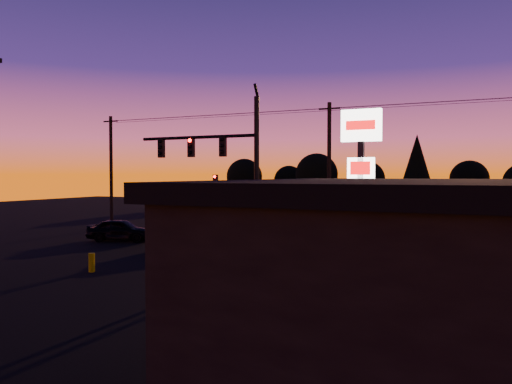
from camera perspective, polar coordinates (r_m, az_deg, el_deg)
ground at (r=21.04m, az=-8.40°, el=-9.97°), size 120.00×120.00×0.00m
lane_arrow at (r=22.17m, az=-4.89°, el=-9.32°), size 1.20×3.10×0.01m
traffic_signal_mast at (r=24.07m, az=-3.39°, el=3.38°), size 6.79×0.52×8.58m
secondary_signal at (r=33.03m, az=-4.66°, el=-0.59°), size 0.30×0.31×4.35m
pylon_sign at (r=19.17m, az=11.91°, el=3.63°), size 1.50×0.28×6.80m
utility_pole_0 at (r=41.48m, az=-16.22°, el=2.25°), size 1.40×0.26×9.00m
utility_pole_1 at (r=32.54m, az=8.35°, el=2.40°), size 1.40×0.26×9.00m
power_wires at (r=32.81m, az=8.39°, el=9.36°), size 36.00×1.22×0.07m
bollard at (r=23.69m, az=-18.27°, el=-7.66°), size 0.28×0.28×0.84m
tree_0 at (r=74.99m, az=-1.33°, el=1.78°), size 5.36×5.36×6.74m
tree_1 at (r=75.31m, az=3.78°, el=1.30°), size 4.54×4.54×5.71m
tree_2 at (r=68.57m, az=6.93°, el=2.00°), size 5.77×5.78×7.26m
tree_3 at (r=70.85m, az=12.56°, el=1.46°), size 4.95×4.95×6.22m
tree_4 at (r=66.70m, az=17.90°, el=3.26°), size 4.18×4.18×9.50m
tree_5 at (r=71.20m, az=23.19°, el=1.35°), size 4.95×4.95×6.22m
car_left at (r=33.91m, az=-15.21°, el=-4.20°), size 4.61×2.97×1.46m
car_mid at (r=28.13m, az=-8.47°, el=-5.67°), size 3.90×2.27×1.22m
car_right at (r=25.76m, az=13.11°, el=-6.18°), size 5.28×3.70×1.42m
suv_parked at (r=13.98m, az=20.95°, el=-13.12°), size 2.88×5.51×1.48m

